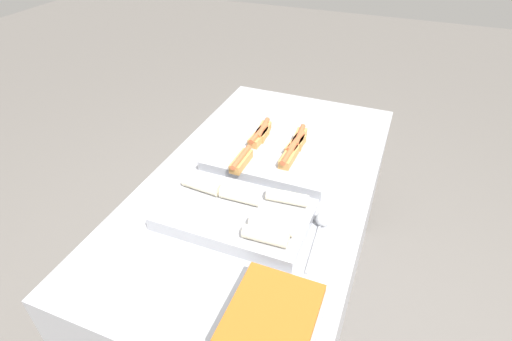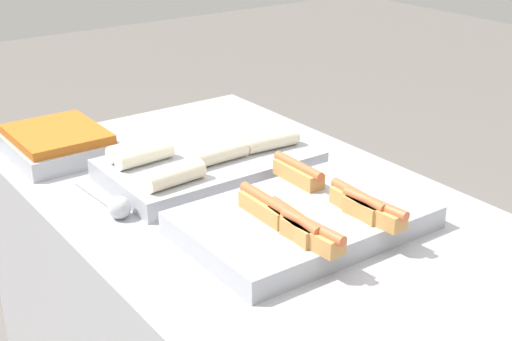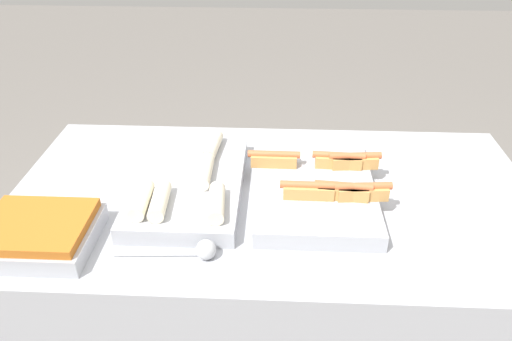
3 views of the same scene
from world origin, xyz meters
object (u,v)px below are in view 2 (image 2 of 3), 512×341
tray_hotdogs (306,218)px  tray_wraps (207,163)px  tray_side_front (58,143)px  serving_spoon_near (116,206)px

tray_hotdogs → tray_wraps: size_ratio=0.99×
tray_wraps → tray_side_front: (-0.35, -0.26, 0.00)m
tray_wraps → tray_side_front: size_ratio=1.81×
tray_hotdogs → tray_wraps: tray_hotdogs is taller
tray_hotdogs → serving_spoon_near: 0.43m
tray_hotdogs → serving_spoon_near: tray_hotdogs is taller
tray_hotdogs → tray_side_front: size_ratio=1.79×
tray_wraps → tray_side_front: 0.43m
tray_side_front → serving_spoon_near: size_ratio=1.11×
tray_hotdogs → serving_spoon_near: bearing=-136.3°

